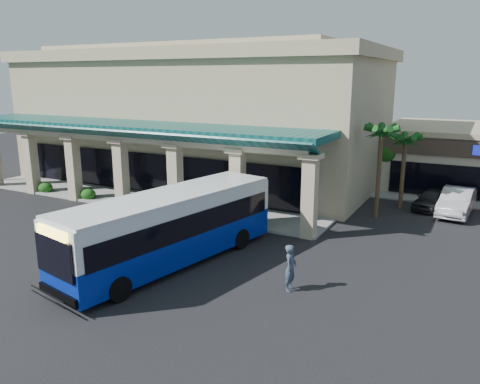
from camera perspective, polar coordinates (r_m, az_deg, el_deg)
The scene contains 10 objects.
ground at distance 25.03m, azimuth -9.03°, elevation -6.85°, with size 110.00×110.00×0.00m, color black.
main_building at distance 41.28m, azimuth -4.92°, elevation 9.46°, with size 30.80×14.80×11.35m, color tan, non-canonical shape.
arcade at distance 34.30m, azimuth -13.16°, elevation 3.52°, with size 30.00×6.20×5.70m, color #0A3C3C, non-canonical shape.
palm_0 at distance 30.67m, azimuth 16.61°, elevation 2.97°, with size 2.40×2.40×6.60m, color #114114, non-canonical shape.
palm_1 at distance 33.48m, azimuth 19.28°, elevation 2.94°, with size 2.40×2.40×5.80m, color #114114, non-canonical shape.
broadleaf_tree at distance 38.75m, azimuth 17.48°, elevation 3.72°, with size 2.60×2.60×4.81m, color #174B11, non-canonical shape.
transit_bus at distance 22.55m, azimuth -8.36°, elevation -4.48°, with size 2.90×12.44×3.48m, color #052197, non-canonical shape.
pedestrian at distance 19.91m, azimuth 6.18°, elevation -9.18°, with size 0.73×0.48×2.02m, color #384658.
car_silver at distance 34.41m, azimuth 22.35°, elevation -0.82°, with size 1.62×4.03×1.37m, color black.
car_white at distance 33.71m, azimuth 24.91°, elevation -1.06°, with size 1.82×5.21×1.72m, color silver.
Camera 1 is at (14.26, -18.62, 8.75)m, focal length 35.00 mm.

